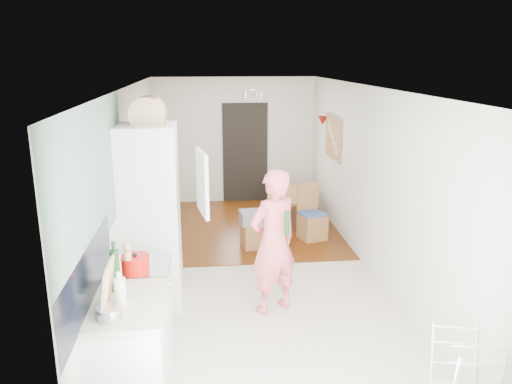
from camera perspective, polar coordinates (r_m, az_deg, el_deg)
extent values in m
cube|color=silver|center=(7.01, -0.37, -8.98)|extent=(3.20, 7.00, 0.01)
cube|color=#592B09|center=(8.72, -1.59, -3.99)|extent=(3.20, 3.30, 0.01)
cube|color=gray|center=(4.58, -17.95, 1.57)|extent=(0.02, 3.00, 1.30)
cube|color=black|center=(4.29, -18.56, -9.31)|extent=(0.02, 1.90, 0.50)
cube|color=black|center=(10.05, -1.24, 4.47)|extent=(0.90, 0.04, 2.00)
cube|color=silver|center=(4.57, -14.12, -17.56)|extent=(0.60, 0.90, 0.86)
cube|color=beige|center=(4.35, -14.52, -12.44)|extent=(0.62, 0.92, 0.06)
cube|color=silver|center=(5.21, -13.02, -13.03)|extent=(0.60, 0.60, 0.88)
cube|color=#B2B2B4|center=(5.01, -13.34, -8.39)|extent=(0.60, 0.60, 0.04)
cube|color=silver|center=(5.90, -11.99, -2.88)|extent=(0.66, 0.66, 2.15)
cube|color=silver|center=(5.45, -6.17, 1.07)|extent=(0.14, 0.56, 0.70)
cube|color=white|center=(5.75, -9.17, 1.71)|extent=(0.02, 0.52, 0.66)
cube|color=tan|center=(8.66, 8.85, 6.24)|extent=(0.03, 0.90, 0.70)
cube|color=olive|center=(8.65, 8.75, 6.24)|extent=(0.00, 0.94, 0.74)
cone|color=maroon|center=(9.24, 7.62, 8.10)|extent=(0.18, 0.18, 0.16)
imported|color=#DD5E63|center=(5.62, 2.01, -4.28)|extent=(0.87, 0.76, 2.00)
imported|color=olive|center=(9.13, 4.12, -1.79)|extent=(0.90, 1.31, 0.42)
cube|color=slate|center=(7.65, -0.31, -2.90)|extent=(0.43, 0.43, 0.18)
cylinder|color=red|center=(4.84, -13.62, -8.01)|extent=(0.33, 0.33, 0.16)
cylinder|color=#B2B2B4|center=(4.10, -16.41, -13.14)|extent=(0.20, 0.20, 0.10)
cylinder|color=#163F1A|center=(5.45, 3.58, -3.60)|extent=(0.06, 0.06, 0.27)
cylinder|color=#163F1A|center=(4.57, -15.79, -8.38)|extent=(0.09, 0.09, 0.33)
cylinder|color=#163F1A|center=(4.50, -16.01, -9.35)|extent=(0.07, 0.07, 0.26)
cylinder|color=silver|center=(4.24, -15.24, -10.98)|extent=(0.12, 0.12, 0.23)
cylinder|color=#DEC581|center=(4.67, -15.42, -8.69)|extent=(0.07, 0.07, 0.21)
cylinder|color=#DEC581|center=(4.77, -14.40, -7.88)|extent=(0.08, 0.08, 0.24)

